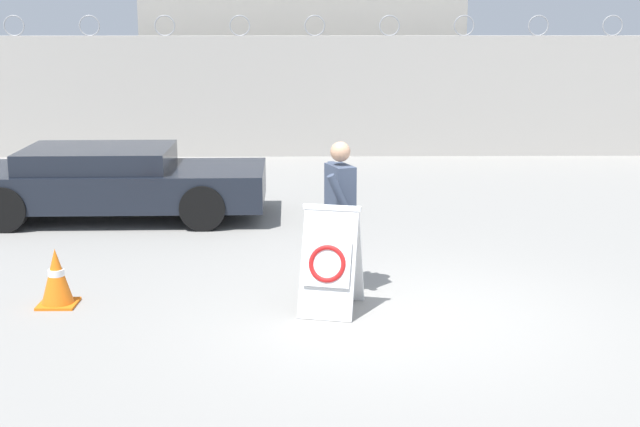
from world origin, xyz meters
The scene contains 7 objects.
ground_plane centered at (0.00, 0.00, 0.00)m, with size 90.00×90.00×0.00m, color gray.
perimeter_wall centered at (0.00, 11.15, 1.37)m, with size 36.00×0.30×3.17m.
building_block centered at (-1.11, 17.03, 2.20)m, with size 8.10×7.72×4.40m.
barricade_sign centered at (-0.77, 0.15, 0.59)m, with size 0.77×0.92×1.18m.
security_guard centered at (-0.65, 0.84, 1.00)m, with size 0.36×0.69×1.78m.
traffic_cone_near centered at (-3.83, 0.38, 0.32)m, with size 0.42×0.42×0.66m.
parked_car_front_coupe centered at (-4.14, 4.78, 0.60)m, with size 4.81×2.08×1.14m.
Camera 1 is at (-1.03, -9.20, 3.20)m, focal length 50.00 mm.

